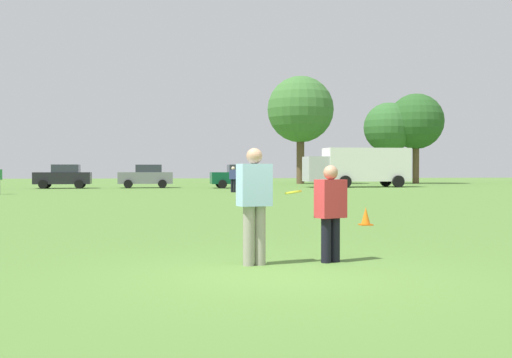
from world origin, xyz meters
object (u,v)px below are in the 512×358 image
player_thrower (254,199)px  parked_car_mid_right (146,176)px  traffic_cone (366,216)px  parked_car_center (63,176)px  bystander_sideline_watcher (233,178)px  parked_car_near_right (238,176)px  player_defender (331,208)px  box_truck (359,166)px  frisbee (293,192)px

player_thrower → parked_car_mid_right: size_ratio=0.43×
traffic_cone → parked_car_center: (-12.75, 34.12, 0.69)m
bystander_sideline_watcher → parked_car_near_right: bearing=81.0°
player_thrower → player_defender: bearing=5.9°
player_thrower → parked_car_center: 41.56m
parked_car_center → box_truck: bearing=-0.7°
player_thrower → traffic_cone: (3.93, 6.50, -0.79)m
frisbee → traffic_cone: frisbee is taller
parked_car_near_right → parked_car_mid_right: bearing=168.6°
player_thrower → parked_car_center: size_ratio=0.43×
bystander_sideline_watcher → parked_car_center: bearing=139.4°
player_defender → frisbee: (-0.62, -0.05, 0.26)m
traffic_cone → parked_car_near_right: size_ratio=0.11×
player_thrower → traffic_cone: bearing=58.8°
player_thrower → box_truck: (14.54, 40.33, 0.73)m
player_defender → box_truck: bearing=71.7°
traffic_cone → parked_car_center: 36.43m
traffic_cone → parked_car_near_right: parked_car_near_right is taller
player_thrower → box_truck: size_ratio=0.21×
parked_car_center → parked_car_mid_right: same height
player_thrower → player_defender: player_thrower is taller
box_truck → bystander_sideline_watcher: 15.17m
frisbee → parked_car_near_right: size_ratio=0.06×
box_truck → traffic_cone: bearing=-107.4°
parked_car_center → parked_car_mid_right: 6.24m
player_defender → box_truck: 42.35m
player_thrower → frisbee: size_ratio=6.58×
player_thrower → parked_car_center: bearing=102.2°
player_thrower → traffic_cone: player_thrower is taller
traffic_cone → parked_car_mid_right: parked_car_mid_right is taller
player_thrower → player_defender: (1.25, 0.13, -0.16)m
box_truck → parked_car_center: bearing=179.3°
player_defender → parked_car_center: (-10.06, 40.49, 0.06)m
parked_car_near_right → bystander_sideline_watcher: (-1.44, -9.11, 0.00)m
parked_car_center → box_truck: box_truck is taller
traffic_cone → parked_car_center: bearing=110.5°
frisbee → player_thrower: bearing=-172.8°
player_defender → bystander_sideline_watcher: size_ratio=0.95×
box_truck → parked_car_mid_right: bearing=178.0°
frisbee → box_truck: box_truck is taller
player_thrower → parked_car_near_right: parked_car_near_right is taller
parked_car_near_right → bystander_sideline_watcher: size_ratio=2.59×
frisbee → parked_car_center: size_ratio=0.06×
player_defender → parked_car_mid_right: size_ratio=0.37×
box_truck → frisbee: bearing=-109.1°
player_thrower → box_truck: box_truck is taller
parked_car_center → box_truck: size_ratio=0.50×
player_defender → bystander_sideline_watcher: (1.86, 30.26, 0.06)m
player_defender → parked_car_mid_right: (-3.83, 40.82, 0.06)m
traffic_cone → bystander_sideline_watcher: bystander_sideline_watcher is taller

